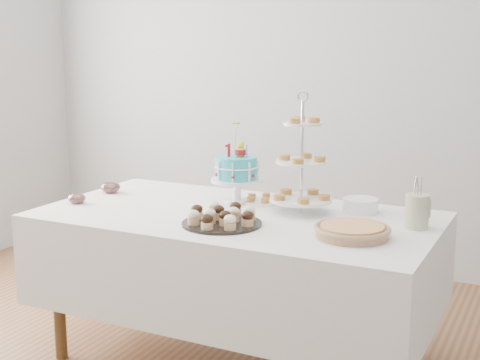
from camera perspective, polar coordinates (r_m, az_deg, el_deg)
The scene contains 11 objects.
walls at distance 2.90m, azimuth -3.00°, elevation 6.98°, with size 5.04×4.04×2.70m.
table at distance 3.31m, azimuth -0.30°, elevation -6.70°, with size 1.92×1.02×0.77m.
birthday_cake at distance 3.46m, azimuth -0.28°, elevation -0.12°, with size 0.27×0.27×0.41m.
cupcake_tray at distance 3.04m, azimuth -1.56°, elevation -3.10°, with size 0.37×0.37×0.08m.
pie at distance 2.89m, azimuth 9.55°, elevation -4.27°, with size 0.33×0.33×0.05m.
tiered_stand at distance 3.24m, azimuth 5.29°, elevation 1.48°, with size 0.31×0.31×0.59m.
plate_stack at distance 3.33m, azimuth 10.24°, elevation -2.14°, with size 0.17×0.17×0.07m.
pastry_plate at distance 3.49m, azimuth 1.86°, elevation -1.66°, with size 0.23×0.23×0.03m.
jam_bowl_a at distance 3.56m, azimuth -13.75°, elevation -1.54°, with size 0.09×0.09×0.05m.
jam_bowl_b at distance 3.78m, azimuth -10.99°, elevation -0.63°, with size 0.11×0.11×0.06m.
utensil_pitcher at distance 3.08m, azimuth 14.88°, elevation -2.49°, with size 0.11×0.11×0.24m.
Camera 1 is at (1.42, -2.52, 1.57)m, focal length 50.00 mm.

